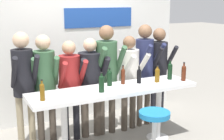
% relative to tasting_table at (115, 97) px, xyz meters
% --- Properties ---
extents(back_wall, '(4.14, 0.12, 2.79)m').
position_rel_tasting_table_xyz_m(back_wall, '(0.00, 1.54, 0.57)').
color(back_wall, silver).
rests_on(back_wall, ground_plane).
extents(tasting_table, '(2.54, 0.63, 0.96)m').
position_rel_tasting_table_xyz_m(tasting_table, '(0.00, 0.00, 0.00)').
color(tasting_table, white).
rests_on(tasting_table, ground_plane).
extents(bar_stool, '(0.44, 0.44, 0.77)m').
position_rel_tasting_table_xyz_m(bar_stool, '(0.26, -0.66, -0.31)').
color(bar_stool, silver).
rests_on(bar_stool, ground_plane).
extents(person_far_left, '(0.37, 0.52, 1.78)m').
position_rel_tasting_table_xyz_m(person_far_left, '(-1.20, 0.57, 0.31)').
color(person_far_left, gray).
rests_on(person_far_left, ground_plane).
extents(person_left, '(0.45, 0.57, 1.72)m').
position_rel_tasting_table_xyz_m(person_left, '(-0.87, 0.62, 0.25)').
color(person_left, '#473D33').
rests_on(person_left, ground_plane).
extents(person_center_left, '(0.40, 0.50, 1.62)m').
position_rel_tasting_table_xyz_m(person_center_left, '(-0.49, 0.56, 0.18)').
color(person_center_left, black).
rests_on(person_center_left, ground_plane).
extents(person_center, '(0.50, 0.58, 1.64)m').
position_rel_tasting_table_xyz_m(person_center, '(-0.14, 0.57, 0.18)').
color(person_center, '#473D33').
rests_on(person_center, ground_plane).
extents(person_center_right, '(0.44, 0.57, 1.83)m').
position_rel_tasting_table_xyz_m(person_center_right, '(0.13, 0.55, 0.32)').
color(person_center_right, '#473D33').
rests_on(person_center_right, ground_plane).
extents(person_right, '(0.46, 0.56, 1.64)m').
position_rel_tasting_table_xyz_m(person_right, '(0.55, 0.53, 0.20)').
color(person_right, '#473D33').
rests_on(person_right, ground_plane).
extents(person_far_right, '(0.41, 0.55, 1.81)m').
position_rel_tasting_table_xyz_m(person_far_right, '(0.88, 0.58, 0.33)').
color(person_far_right, '#473D33').
rests_on(person_far_right, ground_plane).
extents(person_rightmost, '(0.39, 0.52, 1.74)m').
position_rel_tasting_table_xyz_m(person_rightmost, '(1.18, 0.58, 0.27)').
color(person_rightmost, black).
rests_on(person_rightmost, ground_plane).
extents(wine_bottle_0, '(0.07, 0.07, 0.27)m').
position_rel_tasting_table_xyz_m(wine_bottle_0, '(0.46, 0.07, 0.26)').
color(wine_bottle_0, black).
rests_on(wine_bottle_0, tasting_table).
extents(wine_bottle_1, '(0.08, 0.08, 0.27)m').
position_rel_tasting_table_xyz_m(wine_bottle_1, '(-0.01, 0.15, 0.26)').
color(wine_bottle_1, black).
rests_on(wine_bottle_1, tasting_table).
extents(wine_bottle_2, '(0.06, 0.06, 0.30)m').
position_rel_tasting_table_xyz_m(wine_bottle_2, '(0.21, 0.14, 0.27)').
color(wine_bottle_2, '#4C1E0F').
rests_on(wine_bottle_2, tasting_table).
extents(wine_bottle_3, '(0.06, 0.06, 0.28)m').
position_rel_tasting_table_xyz_m(wine_bottle_3, '(-1.10, -0.10, 0.26)').
color(wine_bottle_3, brown).
rests_on(wine_bottle_3, tasting_table).
extents(wine_bottle_4, '(0.07, 0.07, 0.30)m').
position_rel_tasting_table_xyz_m(wine_bottle_4, '(1.17, -0.12, 0.27)').
color(wine_bottle_4, '#4C1E0F').
rests_on(wine_bottle_4, tasting_table).
extents(wine_bottle_5, '(0.08, 0.08, 0.26)m').
position_rel_tasting_table_xyz_m(wine_bottle_5, '(0.75, -0.00, 0.26)').
color(wine_bottle_5, brown).
rests_on(wine_bottle_5, tasting_table).
extents(wine_bottle_6, '(0.08, 0.08, 0.29)m').
position_rel_tasting_table_xyz_m(wine_bottle_6, '(-0.26, -0.10, 0.27)').
color(wine_bottle_6, black).
rests_on(wine_bottle_6, tasting_table).
extents(wine_bottle_7, '(0.08, 0.08, 0.32)m').
position_rel_tasting_table_xyz_m(wine_bottle_7, '(1.03, 0.05, 0.28)').
color(wine_bottle_7, black).
rests_on(wine_bottle_7, tasting_table).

